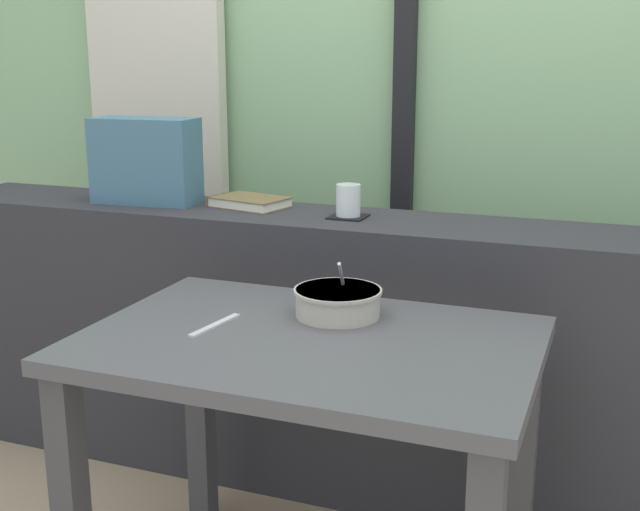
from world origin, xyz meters
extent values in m
cube|color=#8EBC89|center=(0.00, 1.24, 1.40)|extent=(4.80, 0.08, 2.80)
cube|color=beige|center=(-1.02, 1.14, 1.25)|extent=(0.56, 0.06, 2.50)
cube|color=black|center=(-0.06, 1.17, 1.30)|extent=(0.07, 0.05, 2.60)
cube|color=#2D2D33|center=(0.00, 0.55, 0.41)|extent=(2.80, 0.34, 0.82)
cube|color=#414145|center=(-0.36, 0.22, 0.32)|extent=(0.06, 0.06, 0.65)
cube|color=#414145|center=(0.50, 0.22, 0.32)|extent=(0.06, 0.06, 0.65)
cube|color=#4C4C51|center=(0.07, -0.06, 0.67)|extent=(0.96, 0.65, 0.03)
cube|color=black|center=(-0.05, 0.55, 0.82)|extent=(0.10, 0.10, 0.00)
cylinder|color=white|center=(-0.05, 0.55, 0.87)|extent=(0.07, 0.07, 0.09)
cylinder|color=orange|center=(-0.05, 0.55, 0.86)|extent=(0.06, 0.06, 0.07)
cube|color=brown|center=(-0.38, 0.60, 0.82)|extent=(0.24, 0.19, 0.00)
cube|color=silver|center=(-0.38, 0.60, 0.83)|extent=(0.24, 0.18, 0.02)
cube|color=brown|center=(-0.38, 0.60, 0.85)|extent=(0.24, 0.19, 0.00)
cube|color=brown|center=(-0.48, 0.62, 0.83)|extent=(0.04, 0.15, 0.03)
cube|color=#426B84|center=(-0.70, 0.55, 0.95)|extent=(0.33, 0.16, 0.26)
cylinder|color=#BCB7A8|center=(0.08, 0.10, 0.72)|extent=(0.19, 0.19, 0.06)
cylinder|color=#BCB7A8|center=(0.08, 0.10, 0.74)|extent=(0.20, 0.20, 0.01)
cylinder|color=#B27038|center=(0.08, 0.10, 0.71)|extent=(0.17, 0.17, 0.04)
cylinder|color=silver|center=(0.08, 0.13, 0.76)|extent=(0.04, 0.13, 0.12)
ellipsoid|color=silver|center=(0.08, 0.15, 0.72)|extent=(0.03, 0.05, 0.01)
cube|color=silver|center=(-0.14, -0.07, 0.69)|extent=(0.04, 0.17, 0.01)
camera|label=1|loc=(0.68, -1.57, 1.27)|focal=45.55mm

